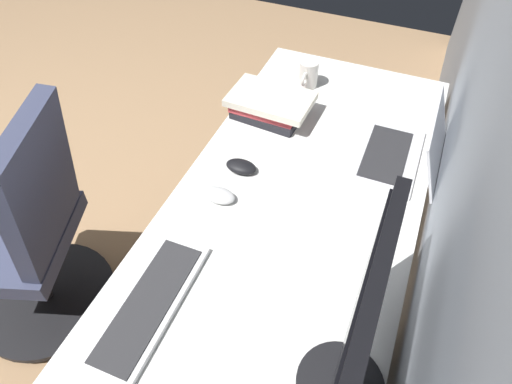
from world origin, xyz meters
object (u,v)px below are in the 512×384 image
Objects in this scene: book_stack_near at (270,104)px; coffee_mug at (308,74)px; laptop_leftmost at (405,150)px; office_chair at (30,241)px; mouse_main at (219,195)px; monitor_primary at (356,337)px; keyboard_main at (149,304)px; drawer_pedestal at (250,381)px; mouse_spare at (241,167)px.

coffee_mug is at bearing 162.36° from book_stack_near.
office_chair is (0.61, -1.16, -0.32)m from laptop_leftmost.
mouse_main is 0.69m from coffee_mug.
monitor_primary is 0.55m from keyboard_main.
coffee_mug reaches higher than drawer_pedestal.
keyboard_main is 4.05× the size of mouse_spare.
mouse_spare is at bearing -63.24° from laptop_leftmost.
coffee_mug is 1.22m from office_chair.
keyboard_main is 0.86m from book_stack_near.
drawer_pedestal is at bearing 17.71° from book_stack_near.
monitor_primary is 1.20m from coffee_mug.
office_chair reaches higher than drawer_pedestal.
laptop_leftmost is at bearing 117.84° from office_chair.
drawer_pedestal is 6.68× the size of mouse_spare.
mouse_main is 0.76m from office_chair.
book_stack_near is at bearing -162.29° from drawer_pedestal.
laptop_leftmost reaches higher than mouse_spare.
book_stack_near is (-0.07, -0.51, -0.01)m from laptop_leftmost.
mouse_spare is at bearing -5.33° from coffee_mug.
book_stack_near is at bearing 136.24° from office_chair.
laptop_leftmost is (-0.74, 0.25, 0.43)m from drawer_pedestal.
mouse_main is 1.00× the size of mouse_spare.
keyboard_main is at bearing -90.96° from monitor_primary.
mouse_main is 0.46m from book_stack_near.
keyboard_main is 0.43× the size of office_chair.
monitor_primary is 1.25× the size of keyboard_main.
monitor_primary is 5.06× the size of mouse_main.
laptop_leftmost is 0.36× the size of office_chair.
monitor_primary is at bearing 41.06° from mouse_spare.
office_chair is (0.23, -0.67, -0.29)m from mouse_main.
drawer_pedestal is at bearing 101.46° from keyboard_main.
laptop_leftmost is 0.94m from keyboard_main.
book_stack_near is at bearing -98.16° from laptop_leftmost.
mouse_spare reaches higher than keyboard_main.
book_stack_near is (-0.87, -0.50, -0.20)m from monitor_primary.
keyboard_main is 0.74m from office_chair.
monitor_primary is 4.55× the size of coffee_mug.
mouse_spare is 0.34× the size of book_stack_near.
office_chair is (0.69, -0.66, -0.32)m from book_stack_near.
mouse_spare is (-0.55, -0.48, -0.23)m from monitor_primary.
book_stack_near reaches higher than mouse_main.
mouse_main is at bearing 108.85° from office_chair.
drawer_pedestal is 0.68m from mouse_spare.
book_stack_near is (-0.86, -0.00, 0.03)m from keyboard_main.
keyboard_main is 0.40m from mouse_main.
laptop_leftmost is at bearing 55.06° from coffee_mug.
monitor_primary is at bearing -0.14° from laptop_leftmost.
keyboard_main is 3.65× the size of coffee_mug.
drawer_pedestal is 0.72× the size of office_chair.
book_stack_near is 1.00m from office_chair.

